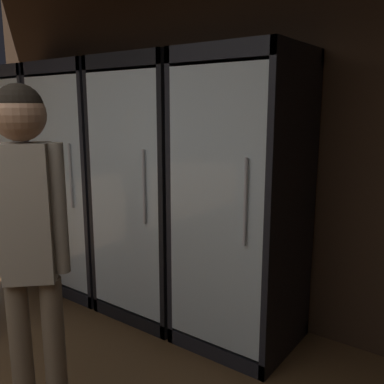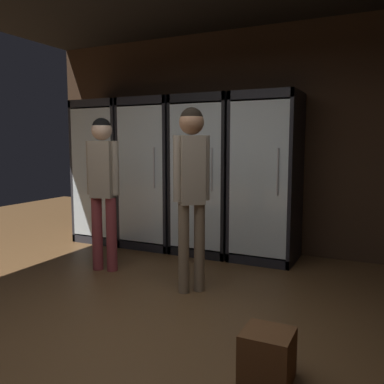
{
  "view_description": "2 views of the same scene",
  "coord_description": "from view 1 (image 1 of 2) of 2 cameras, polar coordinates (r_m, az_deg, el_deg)",
  "views": [
    {
      "loc": [
        1.63,
        0.28,
        1.59
      ],
      "look_at": [
        -0.1,
        2.63,
        1.0
      ],
      "focal_mm": 39.15,
      "sensor_mm": 36.0,
      "label": 1
    },
    {
      "loc": [
        1.58,
        -2.0,
        1.37
      ],
      "look_at": [
        -0.49,
        2.28,
        0.8
      ],
      "focal_mm": 38.07,
      "sensor_mm": 36.0,
      "label": 2
    }
  ],
  "objects": [
    {
      "name": "wall_back",
      "position": [
        3.2,
        5.81,
        7.95
      ],
      "size": [
        6.0,
        0.06,
        2.8
      ],
      "primitive_type": "cube",
      "color": "#382619",
      "rests_on": "ground"
    },
    {
      "name": "cooler_far_left",
      "position": [
        4.4,
        -19.83,
        2.48
      ],
      "size": [
        0.74,
        0.7,
        1.95
      ],
      "color": "#2B2B30",
      "rests_on": "ground"
    },
    {
      "name": "cooler_left",
      "position": [
        3.79,
        -13.33,
        1.43
      ],
      "size": [
        0.74,
        0.7,
        1.95
      ],
      "color": "black",
      "rests_on": "ground"
    },
    {
      "name": "cooler_center",
      "position": [
        3.25,
        -4.55,
        0.1
      ],
      "size": [
        0.74,
        0.7,
        1.95
      ],
      "color": "black",
      "rests_on": "ground"
    },
    {
      "name": "cooler_right",
      "position": [
        2.82,
        7.31,
        -1.75
      ],
      "size": [
        0.74,
        0.7,
        1.95
      ],
      "color": "black",
      "rests_on": "ground"
    },
    {
      "name": "shopper_far",
      "position": [
        1.99,
        -21.44,
        -4.22
      ],
      "size": [
        0.27,
        0.26,
        1.69
      ],
      "color": "#72604C",
      "rests_on": "ground"
    }
  ]
}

